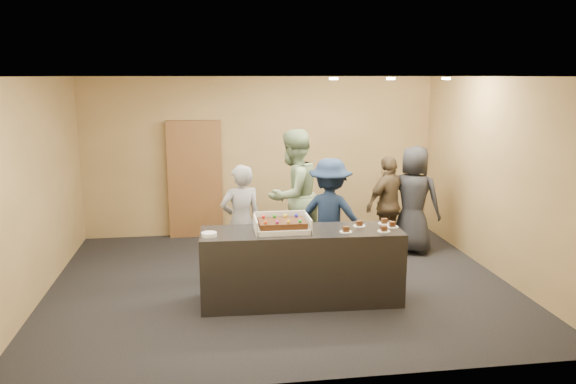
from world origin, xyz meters
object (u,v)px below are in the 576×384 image
object	(u,v)px
plate_stack	(209,234)
person_brown_extra	(389,205)
person_dark_suit	(414,200)
cake_box	(282,227)
serving_counter	(301,266)
person_server_grey	(241,222)
sheet_cake	(282,223)
person_navy_man	(330,216)
storage_cabinet	(195,179)
person_sage_man	(293,196)

from	to	relation	value
plate_stack	person_brown_extra	size ratio (longest dim) A/B	0.12
person_dark_suit	cake_box	bearing A→B (deg)	73.97
serving_counter	person_server_grey	bearing A→B (deg)	126.53
sheet_cake	person_dark_suit	distance (m)	2.85
person_dark_suit	person_navy_man	bearing A→B (deg)	63.44
cake_box	person_dark_suit	distance (m)	2.83
serving_counter	sheet_cake	distance (m)	0.59
cake_box	person_dark_suit	bearing A→B (deg)	36.46
sheet_cake	person_server_grey	size ratio (longest dim) A/B	0.36
storage_cabinet	person_brown_extra	size ratio (longest dim) A/B	1.30
serving_counter	person_brown_extra	xyz separation A→B (m)	(1.66, 1.73, 0.31)
person_server_grey	person_brown_extra	world-z (taller)	person_server_grey
cake_box	person_navy_man	xyz separation A→B (m)	(0.80, 0.97, -0.14)
person_brown_extra	person_dark_suit	size ratio (longest dim) A/B	0.91
storage_cabinet	person_server_grey	xyz separation A→B (m)	(0.64, -2.12, -0.21)
cake_box	sheet_cake	size ratio (longest dim) A/B	1.17
person_brown_extra	storage_cabinet	bearing A→B (deg)	-52.01
person_server_grey	person_brown_extra	xyz separation A→B (m)	(2.32, 0.77, -0.02)
sheet_cake	person_brown_extra	size ratio (longest dim) A/B	0.36
serving_counter	plate_stack	distance (m)	1.19
cake_box	person_dark_suit	xyz separation A→B (m)	(2.28, 1.68, -0.11)
sheet_cake	person_navy_man	xyz separation A→B (m)	(0.80, 0.99, -0.19)
plate_stack	person_navy_man	distance (m)	1.99
storage_cabinet	sheet_cake	bearing A→B (deg)	-70.87
person_brown_extra	person_sage_man	bearing A→B (deg)	-21.94
plate_stack	person_dark_suit	bearing A→B (deg)	29.84
storage_cabinet	person_server_grey	bearing A→B (deg)	-73.20
sheet_cake	serving_counter	bearing A→B (deg)	0.00
serving_counter	sheet_cake	size ratio (longest dim) A/B	4.33
person_sage_man	person_dark_suit	distance (m)	1.91
serving_counter	person_server_grey	world-z (taller)	person_server_grey
person_server_grey	serving_counter	bearing A→B (deg)	110.01
person_navy_man	person_brown_extra	xyz separation A→B (m)	(1.09, 0.74, -0.04)
serving_counter	person_sage_man	world-z (taller)	person_sage_man
sheet_cake	person_sage_man	bearing A→B (deg)	76.59
person_server_grey	person_dark_suit	xyz separation A→B (m)	(2.71, 0.74, 0.06)
cake_box	sheet_cake	xyz separation A→B (m)	(-0.00, -0.02, 0.05)
person_brown_extra	plate_stack	bearing A→B (deg)	6.17
person_brown_extra	person_navy_man	bearing A→B (deg)	6.95
serving_counter	cake_box	xyz separation A→B (m)	(-0.23, 0.02, 0.49)
plate_stack	person_navy_man	size ratio (longest dim) A/B	0.11
plate_stack	serving_counter	bearing A→B (deg)	4.88
sheet_cake	person_sage_man	size ratio (longest dim) A/B	0.28
person_server_grey	person_navy_man	distance (m)	1.23
plate_stack	person_server_grey	bearing A→B (deg)	67.84
storage_cabinet	person_server_grey	distance (m)	2.23
sheet_cake	person_brown_extra	distance (m)	2.57
person_sage_man	person_brown_extra	size ratio (longest dim) A/B	1.28
storage_cabinet	person_server_grey	world-z (taller)	storage_cabinet
cake_box	person_sage_man	bearing A→B (deg)	76.40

